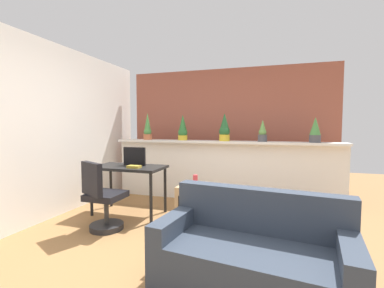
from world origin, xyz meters
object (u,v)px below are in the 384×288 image
Objects in this scene: potted_plant_2 at (224,129)px; side_cube_shelf at (192,203)px; potted_plant_0 at (148,128)px; vase_on_shelf at (195,180)px; couch at (252,256)px; potted_plant_1 at (183,129)px; tv_monitor at (134,156)px; potted_plant_4 at (315,130)px; desk at (129,171)px; office_chair at (102,201)px; potted_plant_3 at (263,132)px; book_on_desk at (134,167)px.

side_cube_shelf is (-0.27, -1.04, -1.07)m from potted_plant_2.
potted_plant_0 is 3.25× the size of vase_on_shelf.
couch is (0.98, -1.43, 0.03)m from side_cube_shelf.
potted_plant_1 is 1.30× the size of tv_monitor.
vase_on_shelf is (-1.70, -1.01, -0.72)m from potted_plant_4.
potted_plant_1 reaches higher than vase_on_shelf.
potted_plant_4 is 0.82× the size of side_cube_shelf.
office_chair is at bearing -88.79° from desk.
potted_plant_3 is 1.73m from side_cube_shelf.
potted_plant_1 is at bearing 118.15° from vase_on_shelf.
potted_plant_1 reaches higher than tv_monitor.
book_on_desk reaches higher than desk.
potted_plant_3 is 2.34× the size of vase_on_shelf.
potted_plant_2 is 0.45× the size of desk.
potted_plant_4 is at bearing 72.74° from couch.
vase_on_shelf is 0.92m from book_on_desk.
tv_monitor is at bearing -140.59° from potted_plant_2.
tv_monitor is 1.05m from vase_on_shelf.
tv_monitor is (-0.43, -1.06, -0.41)m from potted_plant_1.
desk is 0.67× the size of couch.
couch is (2.22, -2.48, -1.04)m from potted_plant_0.
office_chair is at bearing -93.24° from tv_monitor.
potted_plant_3 is 2.17m from tv_monitor.
desk is 2.99× the size of tv_monitor.
potted_plant_1 reaches higher than side_cube_shelf.
potted_plant_1 is at bearing 75.61° from office_chair.
office_chair reaches higher than side_cube_shelf.
office_chair is (0.24, -1.79, -0.93)m from potted_plant_0.
tv_monitor is (0.06, 0.08, 0.23)m from desk.
desk is at bearing -176.23° from vase_on_shelf.
desk is 0.25m from tv_monitor.
tv_monitor reaches higher than book_on_desk.
desk is 2.20× the size of side_cube_shelf.
couch is (-0.76, -2.45, -1.02)m from potted_plant_4.
potted_plant_2 reaches higher than book_on_desk.
office_chair is at bearing -82.20° from potted_plant_0.
office_chair is 2.10m from couch.
side_cube_shelf is at bearing -1.93° from tv_monitor.
potted_plant_2 is 1.32× the size of potted_plant_3.
couch is at bearing -34.66° from desk.
book_on_desk is at bearing -154.81° from potted_plant_4.
potted_plant_3 is at bearing 29.56° from desk.
potted_plant_3 reaches higher than office_chair.
side_cube_shelf is (-1.74, -1.03, -1.05)m from potted_plant_4.
potted_plant_2 is 1.28m from vase_on_shelf.
potted_plant_3 is (2.17, 0.00, -0.06)m from potted_plant_0.
potted_plant_1 is at bearing 76.44° from book_on_desk.
potted_plant_2 is 0.30× the size of couch.
side_cube_shelf is 0.33m from vase_on_shelf.
book_on_desk is at bearing -61.73° from tv_monitor.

